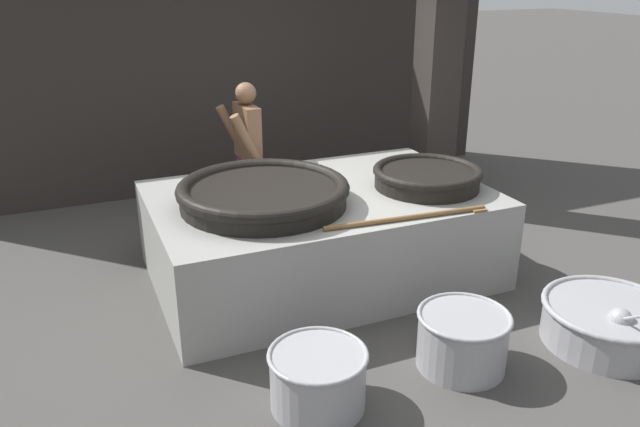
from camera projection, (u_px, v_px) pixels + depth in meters
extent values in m
plane|color=#474442|center=(320.00, 274.00, 5.75)|extent=(60.00, 60.00, 0.00)
cube|color=#2D2826|center=(228.00, 42.00, 7.54)|extent=(7.08, 0.24, 3.58)
cube|color=#2D2826|center=(439.00, 50.00, 6.84)|extent=(0.39, 0.39, 3.58)
cube|color=gray|center=(320.00, 234.00, 5.61)|extent=(2.92, 1.91, 0.80)
cylinder|color=black|center=(264.00, 197.00, 5.14)|extent=(1.37, 1.37, 0.15)
torus|color=black|center=(263.00, 188.00, 5.11)|extent=(1.43, 1.43, 0.11)
cylinder|color=black|center=(427.00, 179.00, 5.57)|extent=(0.93, 0.93, 0.15)
torus|color=black|center=(427.00, 171.00, 5.54)|extent=(0.97, 0.97, 0.07)
cylinder|color=brown|center=(407.00, 218.00, 4.86)|extent=(1.38, 0.14, 0.04)
cube|color=brown|center=(478.00, 209.00, 5.05)|extent=(0.13, 0.11, 0.02)
cylinder|color=brown|center=(253.00, 196.00, 6.59)|extent=(0.12, 0.12, 0.77)
cylinder|color=brown|center=(247.00, 191.00, 6.73)|extent=(0.12, 0.12, 0.77)
cube|color=#722D4C|center=(249.00, 180.00, 6.60)|extent=(0.19, 0.24, 0.50)
cube|color=brown|center=(247.00, 132.00, 6.41)|extent=(0.17, 0.47, 0.57)
cylinder|color=brown|center=(246.00, 139.00, 6.18)|extent=(0.31, 0.11, 0.52)
cylinder|color=brown|center=(231.00, 129.00, 6.57)|extent=(0.31, 0.11, 0.52)
sphere|color=brown|center=(246.00, 93.00, 6.26)|extent=(0.22, 0.22, 0.22)
cylinder|color=#9E9EA3|center=(608.00, 325.00, 4.65)|extent=(0.94, 0.94, 0.30)
torus|color=#9E9EA3|center=(611.00, 307.00, 4.60)|extent=(0.99, 0.99, 0.05)
cylinder|color=#6B9347|center=(609.00, 317.00, 4.63)|extent=(0.83, 0.83, 0.07)
sphere|color=#9E9EA3|center=(620.00, 319.00, 4.44)|extent=(0.17, 0.17, 0.17)
cylinder|color=#9E9EA3|center=(462.00, 341.00, 4.36)|extent=(0.62, 0.62, 0.40)
torus|color=#9E9EA3|center=(465.00, 316.00, 4.29)|extent=(0.65, 0.65, 0.03)
cylinder|color=orange|center=(463.00, 330.00, 4.33)|extent=(0.55, 0.55, 0.10)
cylinder|color=orange|center=(463.00, 312.00, 4.43)|extent=(0.04, 0.03, 0.03)
cylinder|color=orange|center=(482.00, 325.00, 4.25)|extent=(0.07, 0.06, 0.04)
cylinder|color=orange|center=(444.00, 314.00, 4.40)|extent=(0.03, 0.05, 0.02)
cylinder|color=orange|center=(455.00, 313.00, 4.40)|extent=(0.07, 0.07, 0.04)
cylinder|color=orange|center=(442.00, 321.00, 4.32)|extent=(0.05, 0.05, 0.03)
cylinder|color=orange|center=(465.00, 324.00, 4.27)|extent=(0.03, 0.04, 0.03)
cylinder|color=orange|center=(481.00, 322.00, 4.30)|extent=(0.04, 0.04, 0.04)
cylinder|color=#9E9EA3|center=(318.00, 380.00, 3.97)|extent=(0.61, 0.61, 0.38)
torus|color=#9E9EA3|center=(318.00, 355.00, 3.90)|extent=(0.64, 0.64, 0.03)
cylinder|color=tan|center=(318.00, 369.00, 3.93)|extent=(0.54, 0.54, 0.09)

